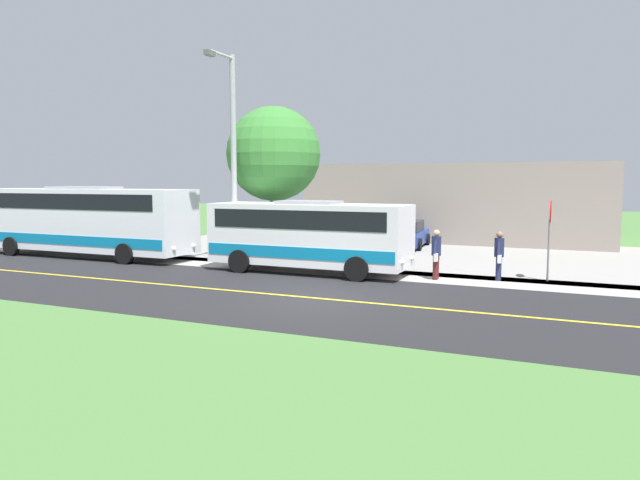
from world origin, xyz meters
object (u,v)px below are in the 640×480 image
(street_light_pole, at_px, (232,152))
(tree_curbside, at_px, (274,154))
(commercial_building, at_px, (462,201))
(pedestrian_with_bags, at_px, (499,254))
(transit_bus_rear, at_px, (85,218))
(parked_car_near, at_px, (406,235))
(pedestrian_waiting, at_px, (436,253))
(stop_sign, at_px, (550,226))
(shuttle_bus_front, at_px, (309,233))

(street_light_pole, distance_m, tree_curbside, 2.58)
(commercial_building, bearing_deg, pedestrian_with_bags, 14.78)
(transit_bus_rear, xyz_separation_m, parked_car_near, (-9.77, 12.83, -1.12))
(pedestrian_waiting, xyz_separation_m, parked_car_near, (-9.47, -3.71, -0.29))
(pedestrian_waiting, bearing_deg, parked_car_near, -158.62)
(pedestrian_with_bags, bearing_deg, pedestrian_waiting, -71.77)
(street_light_pole, bearing_deg, pedestrian_with_bags, 93.62)
(street_light_pole, bearing_deg, stop_sign, 95.62)
(stop_sign, relative_size, parked_car_near, 0.64)
(parked_car_near, bearing_deg, tree_curbside, -31.76)
(parked_car_near, distance_m, tree_curbside, 9.11)
(transit_bus_rear, height_order, pedestrian_waiting, transit_bus_rear)
(pedestrian_with_bags, bearing_deg, tree_curbside, -100.30)
(parked_car_near, xyz_separation_m, tree_curbside, (6.94, -4.29, 4.07))
(parked_car_near, height_order, tree_curbside, tree_curbside)
(shuttle_bus_front, height_order, pedestrian_waiting, shuttle_bus_front)
(shuttle_bus_front, relative_size, transit_bus_rear, 0.70)
(pedestrian_with_bags, distance_m, stop_sign, 1.99)
(transit_bus_rear, height_order, stop_sign, transit_bus_rear)
(transit_bus_rear, xyz_separation_m, tree_curbside, (-2.84, 8.54, 2.94))
(commercial_building, bearing_deg, street_light_pole, -21.56)
(stop_sign, height_order, tree_curbside, tree_curbside)
(shuttle_bus_front, distance_m, street_light_pole, 4.92)
(street_light_pole, distance_m, commercial_building, 17.93)
(shuttle_bus_front, height_order, commercial_building, commercial_building)
(transit_bus_rear, xyz_separation_m, pedestrian_waiting, (-0.31, 16.54, -0.83))
(parked_car_near, xyz_separation_m, commercial_building, (-7.06, 1.64, 1.58))
(stop_sign, height_order, street_light_pole, street_light_pole)
(pedestrian_with_bags, xyz_separation_m, pedestrian_waiting, (0.69, -2.11, 0.03))
(shuttle_bus_front, height_order, parked_car_near, shuttle_bus_front)
(parked_car_near, bearing_deg, transit_bus_rear, -52.71)
(pedestrian_with_bags, distance_m, tree_curbside, 10.95)
(shuttle_bus_front, bearing_deg, parked_car_near, 173.08)
(pedestrian_waiting, relative_size, parked_car_near, 0.40)
(parked_car_near, bearing_deg, shuttle_bus_front, -6.92)
(pedestrian_waiting, relative_size, tree_curbside, 0.26)
(street_light_pole, xyz_separation_m, commercial_building, (-16.51, 6.53, -2.49))
(commercial_building, bearing_deg, transit_bus_rear, -40.67)
(pedestrian_waiting, bearing_deg, street_light_pole, -90.11)
(tree_curbside, xyz_separation_m, commercial_building, (-14.00, 5.93, -2.48))
(shuttle_bus_front, relative_size, street_light_pole, 0.91)
(parked_car_near, relative_size, tree_curbside, 0.66)
(pedestrian_waiting, height_order, tree_curbside, tree_curbside)
(pedestrian_waiting, xyz_separation_m, street_light_pole, (-0.02, -8.60, 3.78))
(street_light_pole, relative_size, commercial_building, 0.50)
(shuttle_bus_front, height_order, transit_bus_rear, transit_bus_rear)
(transit_bus_rear, relative_size, street_light_pole, 1.30)
(shuttle_bus_front, distance_m, transit_bus_rear, 11.64)
(pedestrian_with_bags, relative_size, stop_sign, 0.61)
(parked_car_near, bearing_deg, pedestrian_with_bags, 33.53)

